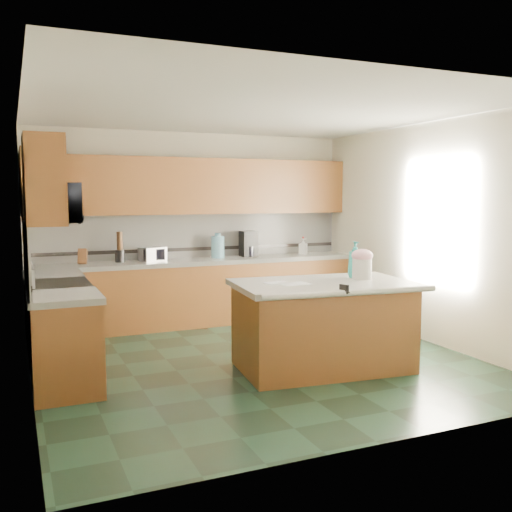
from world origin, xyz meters
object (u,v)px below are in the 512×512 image
toaster_oven (153,254)px  treat_jar (362,269)px  island_base (323,328)px  island_top (323,285)px  soap_bottle_island (355,260)px  knife_block (83,257)px  coffee_maker (248,244)px

toaster_oven → treat_jar: bearing=-76.3°
island_base → treat_jar: size_ratio=7.87×
treat_jar → island_top: bearing=179.9°
island_base → toaster_oven: bearing=120.6°
soap_bottle_island → treat_jar: bearing=-69.1°
island_top → toaster_oven: bearing=120.6°
island_base → soap_bottle_island: bearing=20.5°
knife_block → coffee_maker: coffee_maker is taller
treat_jar → toaster_oven: 3.05m
knife_block → toaster_oven: size_ratio=0.60×
island_base → treat_jar: 0.77m
island_top → toaster_oven: 2.84m
island_top → treat_jar: size_ratio=8.32×
island_base → island_top: (-0.00, 0.00, 0.46)m
soap_bottle_island → toaster_oven: soap_bottle_island is taller
toaster_oven → island_base: bearing=-84.8°
knife_block → toaster_oven: knife_block is taller
island_top → soap_bottle_island: (0.46, 0.12, 0.23)m
soap_bottle_island → knife_block: bearing=143.0°
toaster_oven → knife_block: bearing=160.3°
toaster_oven → coffee_maker: (1.43, 0.03, 0.09)m
island_base → knife_block: knife_block is taller
island_base → knife_block: (-2.11, 2.57, 0.59)m
island_base → soap_bottle_island: 0.84m
island_base → island_top: 0.46m
island_base → treat_jar: treat_jar is taller
soap_bottle_island → toaster_oven: bearing=130.6°
knife_block → island_top: bearing=-33.0°
treat_jar → knife_block: treat_jar is taller
island_base → toaster_oven: toaster_oven is taller
soap_bottle_island → island_base: bearing=-158.6°
island_top → toaster_oven: (-1.19, 2.57, 0.12)m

